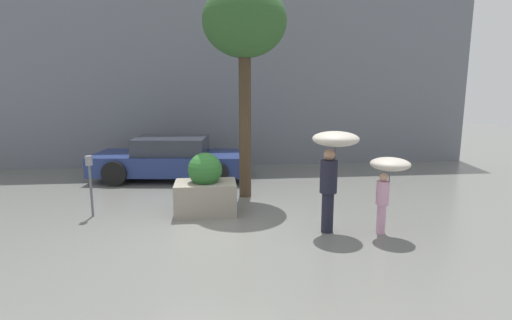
{
  "coord_description": "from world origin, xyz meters",
  "views": [
    {
      "loc": [
        -0.01,
        -7.25,
        2.69
      ],
      "look_at": [
        0.93,
        1.6,
        1.05
      ],
      "focal_mm": 28.0,
      "sensor_mm": 36.0,
      "label": 1
    }
  ],
  "objects": [
    {
      "name": "ground_plane",
      "position": [
        0.0,
        0.0,
        0.0
      ],
      "size": [
        40.0,
        40.0,
        0.0
      ],
      "primitive_type": "plane",
      "color": "slate"
    },
    {
      "name": "person_child",
      "position": [
        3.1,
        -0.52,
        1.14
      ],
      "size": [
        0.71,
        0.71,
        1.44
      ],
      "rotation": [
        0.0,
        0.0,
        -0.75
      ],
      "color": "#D199B7",
      "rests_on": "ground"
    },
    {
      "name": "person_adult",
      "position": [
        2.16,
        -0.25,
        1.44
      ],
      "size": [
        0.85,
        0.85,
        1.89
      ],
      "rotation": [
        0.0,
        0.0,
        0.48
      ],
      "color": "#1E1E2D",
      "rests_on": "ground"
    },
    {
      "name": "street_tree",
      "position": [
        0.75,
        2.38,
        4.07
      ],
      "size": [
        1.96,
        1.96,
        5.02
      ],
      "color": "#423323",
      "rests_on": "ground"
    },
    {
      "name": "parking_meter",
      "position": [
        -2.57,
        1.12,
        0.93
      ],
      "size": [
        0.14,
        0.14,
        1.29
      ],
      "color": "#595B60",
      "rests_on": "ground"
    },
    {
      "name": "building_facade",
      "position": [
        0.0,
        6.5,
        3.0
      ],
      "size": [
        18.0,
        0.3,
        6.0
      ],
      "color": "slate",
      "rests_on": "ground"
    },
    {
      "name": "parked_car_near",
      "position": [
        -1.25,
        4.53,
        0.58
      ],
      "size": [
        4.66,
        2.42,
        1.24
      ],
      "rotation": [
        0.0,
        0.0,
        1.45
      ],
      "color": "navy",
      "rests_on": "ground"
    },
    {
      "name": "planter_box",
      "position": [
        -0.21,
        1.09,
        0.55
      ],
      "size": [
        1.29,
        0.86,
        1.32
      ],
      "color": "gray",
      "rests_on": "ground"
    }
  ]
}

